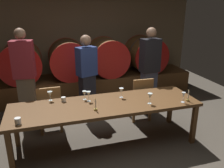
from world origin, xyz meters
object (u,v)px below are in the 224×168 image
at_px(candle_left, 96,107).
at_px(wine_glass_far_right, 183,95).
at_px(guest_center, 87,75).
at_px(guest_right, 149,70).
at_px(wine_glass_left, 84,94).
at_px(cup_right, 64,99).
at_px(candle_right, 188,98).
at_px(wine_barrel_far_right, 145,54).
at_px(guest_left, 25,77).
at_px(wine_barrel_center_right, 107,57).
at_px(wine_glass_center_left, 89,94).
at_px(wine_barrel_far_left, 21,62).
at_px(dining_table, 105,107).
at_px(chair_left, 50,107).
at_px(wine_glass_center_right, 121,91).
at_px(wine_barrel_center_left, 69,59).
at_px(wine_glass_far_left, 50,94).
at_px(cup_left, 18,121).
at_px(wine_glass_right, 150,96).
at_px(chair_right, 141,97).

xyz_separation_m(candle_left, wine_glass_far_right, (1.39, -0.11, 0.06)).
height_order(guest_center, guest_right, guest_right).
relative_size(wine_glass_left, cup_right, 1.96).
bearing_deg(candle_left, candle_right, -3.52).
distance_m(wine_barrel_far_right, guest_left, 3.13).
xyz_separation_m(wine_barrel_center_right, wine_barrel_far_right, (1.03, 0.00, 0.00)).
height_order(wine_glass_left, wine_glass_center_left, wine_glass_center_left).
bearing_deg(wine_glass_left, wine_barrel_far_right, 45.51).
bearing_deg(cup_right, wine_barrel_far_left, 110.27).
distance_m(dining_table, chair_left, 1.10).
height_order(wine_barrel_far_right, wine_glass_center_right, wine_barrel_far_right).
xyz_separation_m(wine_barrel_far_right, wine_glass_center_right, (-1.38, -2.10, -0.11)).
bearing_deg(guest_right, candle_right, 87.64).
xyz_separation_m(dining_table, wine_glass_center_left, (-0.23, 0.17, 0.18)).
distance_m(wine_barrel_center_left, wine_barrel_far_right, 1.99).
bearing_deg(guest_right, wine_glass_left, 20.65).
bearing_deg(wine_barrel_center_left, guest_right, -40.14).
distance_m(guest_center, guest_right, 1.29).
xyz_separation_m(wine_glass_far_left, cup_left, (-0.44, -0.68, -0.07)).
bearing_deg(dining_table, cup_right, 156.08).
relative_size(guest_center, guest_right, 0.93).
bearing_deg(guest_left, wine_barrel_far_left, -74.96).
relative_size(wine_glass_far_right, cup_right, 2.20).
relative_size(guest_center, wine_glass_far_right, 9.87).
distance_m(wine_glass_far_right, cup_right, 1.90).
xyz_separation_m(wine_glass_left, cup_right, (-0.34, 0.02, -0.07)).
bearing_deg(candle_left, dining_table, 43.22).
distance_m(chair_left, guest_left, 0.74).
xyz_separation_m(guest_center, wine_glass_far_right, (1.24, -1.57, 0.00)).
bearing_deg(wine_glass_right, guest_left, 144.48).
bearing_deg(chair_right, candle_right, 115.08).
bearing_deg(wine_barrel_far_left, wine_glass_center_right, -51.47).
relative_size(wine_barrel_center_right, wine_glass_far_left, 5.89).
height_order(wine_barrel_far_right, guest_center, guest_center).
relative_size(wine_barrel_far_right, guest_center, 0.55).
relative_size(chair_left, guest_left, 0.48).
bearing_deg(wine_glass_center_left, candle_left, -85.19).
distance_m(wine_glass_center_left, wine_glass_right, 0.96).
bearing_deg(guest_left, guest_right, -175.34).
relative_size(chair_left, candle_right, 4.31).
bearing_deg(wine_barrel_far_left, wine_glass_center_left, -61.85).
relative_size(wine_glass_center_left, wine_glass_center_right, 1.00).
relative_size(wine_barrel_center_right, cup_left, 10.39).
relative_size(wine_barrel_far_right, wine_glass_far_right, 5.46).
xyz_separation_m(wine_barrel_far_right, dining_table, (-1.70, -2.27, -0.29)).
relative_size(dining_table, wine_glass_far_left, 19.06).
xyz_separation_m(dining_table, guest_right, (1.22, 1.00, 0.24)).
height_order(candle_right, cup_right, candle_right).
xyz_separation_m(wine_barrel_far_right, chair_left, (-2.54, -1.59, -0.47)).
bearing_deg(candle_right, chair_right, 113.49).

